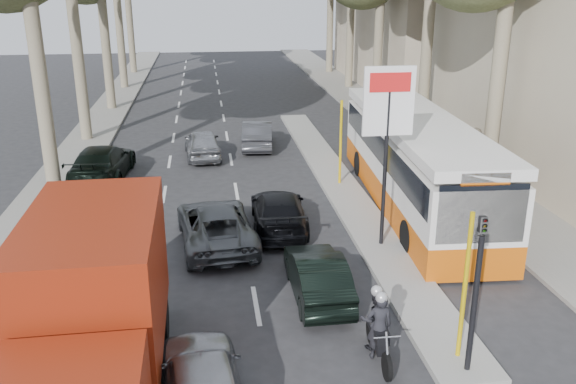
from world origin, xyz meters
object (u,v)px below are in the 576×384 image
at_px(red_truck, 93,309).
at_px(motorcycle, 377,325).
at_px(dark_hatchback, 317,275).
at_px(city_bus, 415,160).

distance_m(red_truck, motorcycle, 5.98).
bearing_deg(dark_hatchback, motorcycle, 105.86).
bearing_deg(dark_hatchback, city_bus, -127.48).
relative_size(city_bus, motorcycle, 6.46).
relative_size(dark_hatchback, motorcycle, 1.89).
bearing_deg(motorcycle, city_bus, 67.87).
bearing_deg(city_bus, red_truck, -132.55).
distance_m(city_bus, motorcycle, 9.90).
bearing_deg(red_truck, motorcycle, 3.80).
height_order(city_bus, motorcycle, city_bus).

